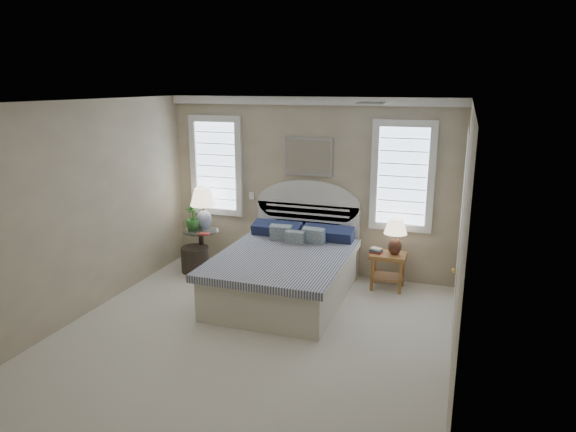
% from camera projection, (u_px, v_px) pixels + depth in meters
% --- Properties ---
extents(floor, '(4.50, 5.00, 0.01)m').
position_uv_depth(floor, '(245.00, 342.00, 5.90)').
color(floor, '#B6B09C').
rests_on(floor, ground).
extents(ceiling, '(4.50, 5.00, 0.01)m').
position_uv_depth(ceiling, '(240.00, 102.00, 5.22)').
color(ceiling, white).
rests_on(ceiling, wall_back).
extents(wall_back, '(4.50, 0.02, 2.70)m').
position_uv_depth(wall_back, '(309.00, 187.00, 7.85)').
color(wall_back, tan).
rests_on(wall_back, floor).
extents(wall_left, '(0.02, 5.00, 2.70)m').
position_uv_depth(wall_left, '(74.00, 213.00, 6.27)').
color(wall_left, tan).
rests_on(wall_left, floor).
extents(wall_right, '(0.02, 5.00, 2.70)m').
position_uv_depth(wall_right, '(461.00, 251.00, 4.85)').
color(wall_right, tan).
rests_on(wall_right, floor).
extents(crown_molding, '(4.50, 0.08, 0.12)m').
position_uv_depth(crown_molding, '(309.00, 101.00, 7.49)').
color(crown_molding, white).
rests_on(crown_molding, wall_back).
extents(hvac_vent, '(0.30, 0.20, 0.02)m').
position_uv_depth(hvac_vent, '(371.00, 103.00, 5.58)').
color(hvac_vent, '#B2B2B2').
rests_on(hvac_vent, ceiling).
extents(switch_plate, '(0.08, 0.01, 0.12)m').
position_uv_depth(switch_plate, '(252.00, 196.00, 8.18)').
color(switch_plate, white).
rests_on(switch_plate, wall_back).
extents(window_left, '(0.90, 0.06, 1.60)m').
position_uv_depth(window_left, '(217.00, 166.00, 8.25)').
color(window_left, '#C9E1FF').
rests_on(window_left, wall_back).
extents(window_right, '(0.90, 0.06, 1.60)m').
position_uv_depth(window_right, '(403.00, 176.00, 7.33)').
color(window_right, '#C9E1FF').
rests_on(window_right, wall_back).
extents(painting, '(0.74, 0.04, 0.58)m').
position_uv_depth(painting, '(309.00, 157.00, 7.69)').
color(painting, silver).
rests_on(painting, wall_back).
extents(closet_door, '(0.02, 1.80, 2.40)m').
position_uv_depth(closet_door, '(460.00, 232.00, 5.99)').
color(closet_door, white).
rests_on(closet_door, floor).
extents(bed, '(1.72, 2.28, 1.47)m').
position_uv_depth(bed, '(287.00, 269.00, 7.14)').
color(bed, beige).
rests_on(bed, floor).
extents(side_table_left, '(0.56, 0.56, 0.63)m').
position_uv_depth(side_table_left, '(201.00, 245.00, 8.20)').
color(side_table_left, black).
rests_on(side_table_left, floor).
extents(nightstand_right, '(0.50, 0.40, 0.53)m').
position_uv_depth(nightstand_right, '(388.00, 263.00, 7.36)').
color(nightstand_right, '#9D6A33').
rests_on(nightstand_right, floor).
extents(floor_pot, '(0.49, 0.49, 0.40)m').
position_uv_depth(floor_pot, '(195.00, 259.00, 8.08)').
color(floor_pot, black).
rests_on(floor_pot, floor).
extents(lamp_left, '(0.50, 0.50, 0.67)m').
position_uv_depth(lamp_left, '(203.00, 204.00, 8.11)').
color(lamp_left, silver).
rests_on(lamp_left, side_table_left).
extents(lamp_right, '(0.39, 0.39, 0.52)m').
position_uv_depth(lamp_right, '(395.00, 232.00, 7.22)').
color(lamp_right, black).
rests_on(lamp_right, nightstand_right).
extents(potted_plant, '(0.28, 0.28, 0.43)m').
position_uv_depth(potted_plant, '(193.00, 217.00, 8.09)').
color(potted_plant, '#29682A').
rests_on(potted_plant, side_table_left).
extents(books_left, '(0.18, 0.14, 0.02)m').
position_uv_depth(books_left, '(204.00, 234.00, 7.89)').
color(books_left, maroon).
rests_on(books_left, side_table_left).
extents(books_right, '(0.20, 0.16, 0.07)m').
position_uv_depth(books_right, '(376.00, 251.00, 7.35)').
color(books_right, maroon).
rests_on(books_right, nightstand_right).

